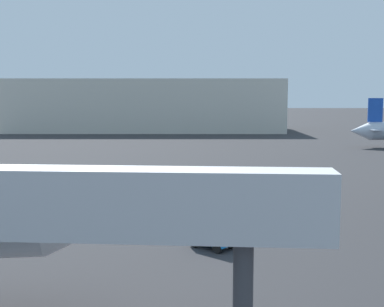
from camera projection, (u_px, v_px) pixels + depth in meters
baggage_cart at (214, 235)px, 29.29m from camera, size 2.65×2.57×1.30m
terminal_building at (150, 105)px, 123.64m from camera, size 60.70×26.61×11.65m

